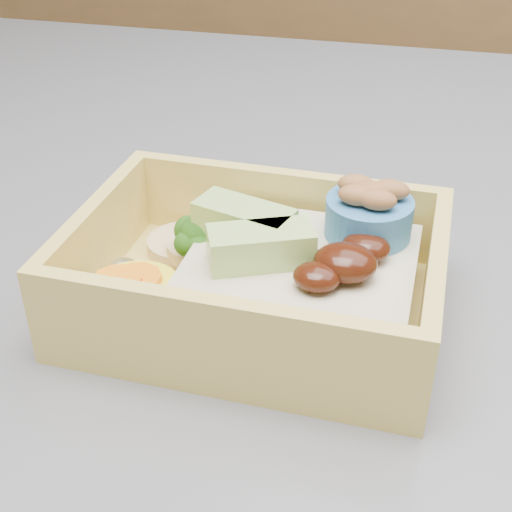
# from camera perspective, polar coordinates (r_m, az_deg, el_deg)

# --- Properties ---
(bento_box) EXTENTS (0.20, 0.15, 0.07)m
(bento_box) POSITION_cam_1_polar(r_m,az_deg,el_deg) (0.39, 0.96, -1.57)
(bento_box) COLOR #D8BD59
(bento_box) RESTS_ON island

